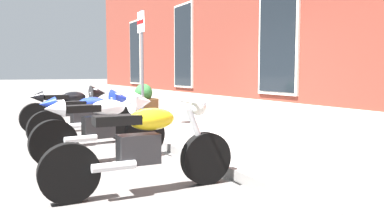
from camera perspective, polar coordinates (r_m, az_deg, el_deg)
ground_plane at (r=7.03m, az=-5.45°, el=-5.50°), size 140.00×140.00×0.00m
sidewalk at (r=7.62m, az=4.21°, el=-4.13°), size 32.38×2.75×0.14m
motorcycle_black_sport at (r=9.05m, az=-16.88°, el=0.21°), size 0.62×2.07×1.01m
motorcycle_blue_sport at (r=7.32m, az=-14.43°, el=-0.92°), size 0.62×2.06×0.99m
motorcycle_white_sport at (r=5.92m, az=-12.27°, el=-2.12°), size 0.62×2.04×1.03m
motorcycle_yellow_naked at (r=4.28m, az=-6.82°, el=-5.83°), size 0.62×2.15×0.99m
parking_sign at (r=8.54m, az=-7.28°, el=8.06°), size 0.36×0.07×2.48m
barrel_planter at (r=8.93m, az=-7.01°, el=0.02°), size 0.70×0.70×0.91m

